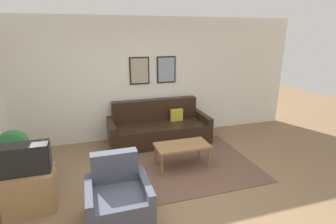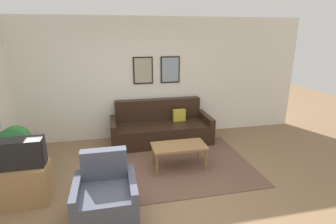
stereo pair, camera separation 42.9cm
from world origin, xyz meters
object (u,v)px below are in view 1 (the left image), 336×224
(tv, at_px, (25,159))
(potted_plant_tall, at_px, (10,156))
(armchair, at_px, (119,201))
(coffee_table, at_px, (182,147))
(couch, at_px, (159,128))

(tv, bearing_deg, potted_plant_tall, 123.09)
(armchair, xyz_separation_m, potted_plant_tall, (-1.43, 1.09, 0.33))
(armchair, bearing_deg, coffee_table, 25.00)
(armchair, bearing_deg, tv, 135.96)
(coffee_table, relative_size, tv, 1.54)
(tv, height_order, armchair, tv)
(tv, relative_size, potted_plant_tall, 0.67)
(coffee_table, bearing_deg, tv, -169.08)
(tv, bearing_deg, armchair, -28.71)
(couch, relative_size, coffee_table, 2.28)
(couch, distance_m, coffee_table, 1.29)
(couch, distance_m, potted_plant_tall, 2.93)
(armchair, relative_size, potted_plant_tall, 0.91)
(couch, bearing_deg, armchair, -116.75)
(tv, xyz_separation_m, armchair, (1.12, -0.62, -0.47))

